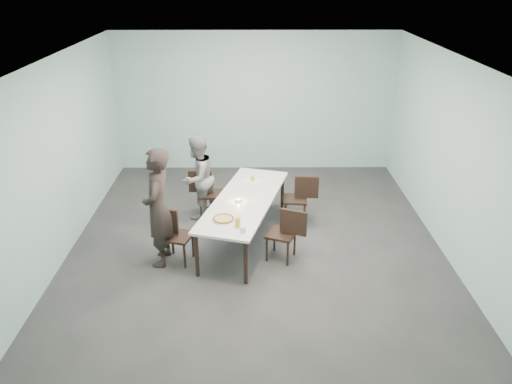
{
  "coord_description": "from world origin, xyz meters",
  "views": [
    {
      "loc": [
        -0.05,
        -7.07,
        4.2
      ],
      "look_at": [
        0.0,
        -0.05,
        1.0
      ],
      "focal_mm": 35.0,
      "sensor_mm": 36.0,
      "label": 1
    }
  ],
  "objects_px": {
    "chair_far_right": "(300,196)",
    "amber_tumbler": "(253,179)",
    "water_tumbler": "(243,230)",
    "tealight": "(238,200)",
    "chair_far_left": "(207,190)",
    "beer_glass": "(238,223)",
    "pizza": "(223,219)",
    "diner_near": "(158,208)",
    "chair_near_left": "(172,232)",
    "diner_far": "(198,178)",
    "side_plate": "(241,211)",
    "table": "(244,202)",
    "chair_near_right": "(286,231)"
  },
  "relations": [
    {
      "from": "chair_far_left",
      "to": "beer_glass",
      "type": "relative_size",
      "value": 5.8
    },
    {
      "from": "diner_far",
      "to": "side_plate",
      "type": "xyz_separation_m",
      "value": [
        0.79,
        -1.34,
        -0.01
      ]
    },
    {
      "from": "table",
      "to": "pizza",
      "type": "distance_m",
      "value": 0.8
    },
    {
      "from": "beer_glass",
      "to": "tealight",
      "type": "xyz_separation_m",
      "value": [
        -0.01,
        0.86,
        -0.05
      ]
    },
    {
      "from": "diner_near",
      "to": "beer_glass",
      "type": "xyz_separation_m",
      "value": [
        1.19,
        -0.29,
        -0.1
      ]
    },
    {
      "from": "pizza",
      "to": "chair_far_left",
      "type": "bearing_deg",
      "value": 103.64
    },
    {
      "from": "chair_near_left",
      "to": "chair_far_left",
      "type": "xyz_separation_m",
      "value": [
        0.4,
        1.52,
        0.0
      ]
    },
    {
      "from": "chair_far_right",
      "to": "water_tumbler",
      "type": "xyz_separation_m",
      "value": [
        -0.98,
        -1.76,
        0.29
      ]
    },
    {
      "from": "amber_tumbler",
      "to": "diner_far",
      "type": "bearing_deg",
      "value": 172.81
    },
    {
      "from": "pizza",
      "to": "water_tumbler",
      "type": "distance_m",
      "value": 0.48
    },
    {
      "from": "table",
      "to": "diner_near",
      "type": "relative_size",
      "value": 1.48
    },
    {
      "from": "table",
      "to": "chair_far_left",
      "type": "distance_m",
      "value": 1.14
    },
    {
      "from": "diner_far",
      "to": "table",
      "type": "bearing_deg",
      "value": 74.77
    },
    {
      "from": "diner_near",
      "to": "tealight",
      "type": "height_order",
      "value": "diner_near"
    },
    {
      "from": "water_tumbler",
      "to": "beer_glass",
      "type": "bearing_deg",
      "value": 115.47
    },
    {
      "from": "table",
      "to": "tealight",
      "type": "distance_m",
      "value": 0.16
    },
    {
      "from": "chair_near_right",
      "to": "chair_near_left",
      "type": "bearing_deg",
      "value": 22.97
    },
    {
      "from": "chair_near_left",
      "to": "pizza",
      "type": "height_order",
      "value": "chair_near_left"
    },
    {
      "from": "chair_far_right",
      "to": "amber_tumbler",
      "type": "distance_m",
      "value": 0.89
    },
    {
      "from": "chair_far_right",
      "to": "diner_near",
      "type": "bearing_deg",
      "value": 36.29
    },
    {
      "from": "water_tumbler",
      "to": "tealight",
      "type": "height_order",
      "value": "water_tumbler"
    },
    {
      "from": "chair_near_right",
      "to": "side_plate",
      "type": "height_order",
      "value": "chair_near_right"
    },
    {
      "from": "chair_near_right",
      "to": "amber_tumbler",
      "type": "xyz_separation_m",
      "value": [
        -0.51,
        1.37,
        0.29
      ]
    },
    {
      "from": "chair_far_left",
      "to": "side_plate",
      "type": "height_order",
      "value": "chair_far_left"
    },
    {
      "from": "chair_near_right",
      "to": "tealight",
      "type": "xyz_separation_m",
      "value": [
        -0.74,
        0.52,
        0.27
      ]
    },
    {
      "from": "table",
      "to": "chair_far_left",
      "type": "xyz_separation_m",
      "value": [
        -0.69,
        0.89,
        -0.19
      ]
    },
    {
      "from": "pizza",
      "to": "tealight",
      "type": "bearing_deg",
      "value": 71.97
    },
    {
      "from": "diner_near",
      "to": "tealight",
      "type": "distance_m",
      "value": 1.32
    },
    {
      "from": "chair_near_right",
      "to": "amber_tumbler",
      "type": "relative_size",
      "value": 10.88
    },
    {
      "from": "table",
      "to": "side_plate",
      "type": "bearing_deg",
      "value": -96.6
    },
    {
      "from": "chair_near_right",
      "to": "chair_far_right",
      "type": "bearing_deg",
      "value": -81.66
    },
    {
      "from": "chair_near_left",
      "to": "side_plate",
      "type": "relative_size",
      "value": 4.83
    },
    {
      "from": "chair_near_left",
      "to": "beer_glass",
      "type": "relative_size",
      "value": 5.8
    },
    {
      "from": "side_plate",
      "to": "beer_glass",
      "type": "distance_m",
      "value": 0.5
    },
    {
      "from": "pizza",
      "to": "diner_near",
      "type": "bearing_deg",
      "value": 176.41
    },
    {
      "from": "table",
      "to": "tealight",
      "type": "relative_size",
      "value": 49.04
    },
    {
      "from": "pizza",
      "to": "tealight",
      "type": "distance_m",
      "value": 0.67
    },
    {
      "from": "diner_near",
      "to": "side_plate",
      "type": "distance_m",
      "value": 1.25
    },
    {
      "from": "chair_far_left",
      "to": "beer_glass",
      "type": "distance_m",
      "value": 1.97
    },
    {
      "from": "diner_near",
      "to": "water_tumbler",
      "type": "height_order",
      "value": "diner_near"
    },
    {
      "from": "chair_near_left",
      "to": "beer_glass",
      "type": "bearing_deg",
      "value": -2.54
    },
    {
      "from": "amber_tumbler",
      "to": "tealight",
      "type": "bearing_deg",
      "value": -105.05
    },
    {
      "from": "chair_far_left",
      "to": "chair_near_right",
      "type": "bearing_deg",
      "value": -45.49
    },
    {
      "from": "chair_near_right",
      "to": "chair_far_right",
      "type": "relative_size",
      "value": 1.0
    },
    {
      "from": "chair_near_left",
      "to": "chair_far_left",
      "type": "height_order",
      "value": "same"
    },
    {
      "from": "table",
      "to": "water_tumbler",
      "type": "relative_size",
      "value": 30.51
    },
    {
      "from": "chair_near_left",
      "to": "diner_far",
      "type": "xyz_separation_m",
      "value": [
        0.25,
        1.51,
        0.26
      ]
    },
    {
      "from": "diner_near",
      "to": "water_tumbler",
      "type": "relative_size",
      "value": 20.56
    },
    {
      "from": "chair_far_left",
      "to": "water_tumbler",
      "type": "height_order",
      "value": "chair_far_left"
    },
    {
      "from": "diner_far",
      "to": "diner_near",
      "type": "bearing_deg",
      "value": 15.29
    }
  ]
}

